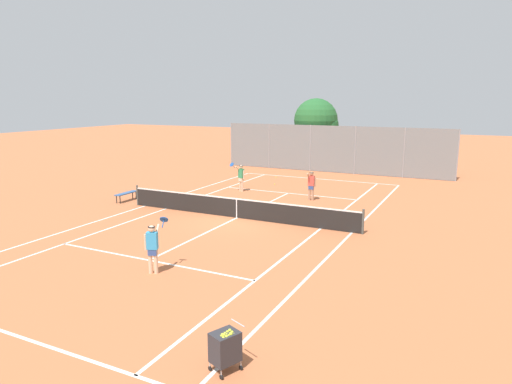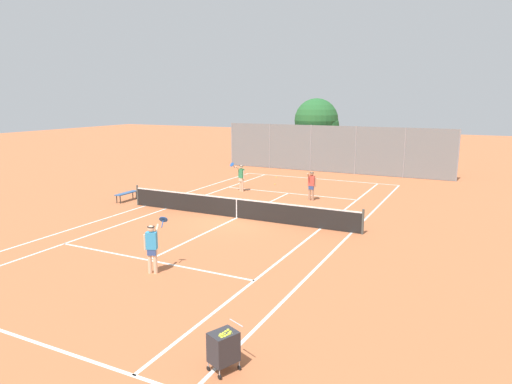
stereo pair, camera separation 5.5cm
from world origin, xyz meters
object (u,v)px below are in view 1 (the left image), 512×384
loose_tennis_ball_1 (276,177)px  loose_tennis_ball_0 (275,184)px  player_near_side (153,246)px  courtside_bench (126,194)px  tennis_net (237,207)px  tree_behind_left (318,122)px  player_far_right (311,184)px  player_far_left (241,176)px  ball_cart (225,347)px

loose_tennis_ball_1 → loose_tennis_ball_0: bearing=-68.0°
player_near_side → courtside_bench: size_ratio=1.18×
tennis_net → loose_tennis_ball_1: size_ratio=181.82×
courtside_bench → tree_behind_left: tree_behind_left is taller
loose_tennis_ball_1 → tree_behind_left: size_ratio=0.01×
loose_tennis_ball_0 → loose_tennis_ball_1: 2.71m
player_far_right → player_far_left: bearing=173.9°
ball_cart → loose_tennis_ball_1: size_ratio=14.58×
tennis_net → player_near_side: size_ratio=6.76×
ball_cart → loose_tennis_ball_1: bearing=111.2°
tennis_net → courtside_bench: size_ratio=8.00×
courtside_bench → ball_cart: bearing=-41.6°
player_far_right → loose_tennis_ball_0: 5.08m
player_near_side → loose_tennis_ball_0: player_near_side is taller
ball_cart → courtside_bench: bearing=138.4°
player_far_right → courtside_bench: 10.18m
player_far_left → ball_cart: bearing=-62.9°
tennis_net → player_far_right: 5.52m
tennis_net → player_near_side: bearing=-82.8°
player_near_side → player_far_right: player_near_side is taller
ball_cart → player_near_side: 6.02m
ball_cart → player_far_right: (-3.83, 16.10, 0.38)m
loose_tennis_ball_0 → loose_tennis_ball_1: same height
player_far_right → loose_tennis_ball_0: (-3.70, 3.37, -0.88)m
player_near_side → loose_tennis_ball_1: bearing=101.6°
loose_tennis_ball_1 → tree_behind_left: (0.97, 6.05, 3.64)m
tennis_net → loose_tennis_ball_0: (-1.84, 8.55, -0.48)m
player_far_right → tree_behind_left: bearing=107.4°
player_near_side → courtside_bench: 11.25m
tennis_net → player_near_side: 7.34m
courtside_bench → tree_behind_left: (5.30, 16.60, 3.26)m
player_near_side → player_far_left: 13.47m
tennis_net → player_far_right: player_far_right is taller
ball_cart → loose_tennis_ball_0: bearing=111.1°
loose_tennis_ball_0 → courtside_bench: bearing=-123.6°
loose_tennis_ball_0 → player_near_side: bearing=-80.1°
ball_cart → tree_behind_left: 29.21m
tree_behind_left → player_far_left: bearing=-94.6°
player_near_side → courtside_bench: (-8.10, 7.79, -0.52)m
tennis_net → tree_behind_left: tree_behind_left is taller
courtside_bench → tree_behind_left: bearing=72.3°
player_far_right → loose_tennis_ball_0: size_ratio=24.24×
ball_cart → player_far_left: player_far_left is taller
player_near_side → tennis_net: bearing=97.2°
loose_tennis_ball_1 → courtside_bench: (-4.33, -10.54, 0.38)m
player_far_right → courtside_bench: (-9.04, -4.66, -0.50)m
player_far_left → player_far_right: size_ratio=1.11×
tennis_net → player_far_right: size_ratio=7.50×
tennis_net → ball_cart: 12.31m
player_far_right → courtside_bench: size_ratio=1.07×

